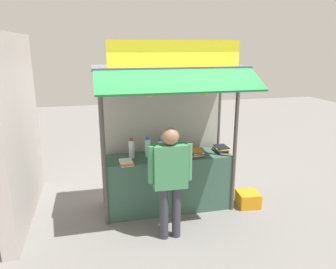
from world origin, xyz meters
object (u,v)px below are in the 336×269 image
object	(u,v)px
banana_bunch_leftmost	(115,91)
banana_bunch_inner_left	(206,90)
magazine_stack_back_left	(126,162)
banana_bunch_rightmost	(149,91)
water_bottle_mid_left	(160,147)
water_bottle_right	(163,143)
magazine_stack_mid_right	(221,149)
water_bottle_far_left	(132,149)
vendor_person	(170,174)
water_bottle_left	(148,147)
plastic_crate	(248,199)
magazine_stack_rear_center	(196,153)

from	to	relation	value
banana_bunch_leftmost	banana_bunch_inner_left	bearing A→B (deg)	-0.06
magazine_stack_back_left	banana_bunch_rightmost	xyz separation A→B (m)	(0.33, -0.17, 1.06)
water_bottle_mid_left	banana_bunch_leftmost	bearing A→B (deg)	-145.67
water_bottle_right	banana_bunch_inner_left	size ratio (longest dim) A/B	1.18
magazine_stack_mid_right	water_bottle_far_left	bearing A→B (deg)	179.39
banana_bunch_inner_left	banana_bunch_rightmost	bearing A→B (deg)	179.79
magazine_stack_back_left	water_bottle_right	bearing A→B (deg)	34.28
water_bottle_mid_left	vendor_person	bearing A→B (deg)	-93.27
water_bottle_left	banana_bunch_rightmost	bearing A→B (deg)	-94.64
water_bottle_mid_left	magazine_stack_back_left	xyz separation A→B (m)	(-0.57, -0.31, -0.09)
vendor_person	plastic_crate	bearing A→B (deg)	23.19
magazine_stack_rear_center	magazine_stack_mid_right	xyz separation A→B (m)	(0.47, 0.09, -0.00)
magazine_stack_back_left	banana_bunch_inner_left	distance (m)	1.55
water_bottle_far_left	banana_bunch_rightmost	xyz separation A→B (m)	(0.22, -0.42, 0.94)
vendor_person	magazine_stack_mid_right	bearing A→B (deg)	39.86
water_bottle_right	banana_bunch_leftmost	size ratio (longest dim) A/B	1.25
water_bottle_left	banana_bunch_leftmost	distance (m)	1.15
water_bottle_far_left	water_bottle_mid_left	bearing A→B (deg)	6.70
magazine_stack_rear_center	banana_bunch_rightmost	xyz separation A→B (m)	(-0.78, -0.31, 1.04)
magazine_stack_back_left	vendor_person	size ratio (longest dim) A/B	0.16
water_bottle_far_left	banana_bunch_leftmost	size ratio (longest dim) A/B	1.26
magazine_stack_rear_center	vendor_person	size ratio (longest dim) A/B	0.19
water_bottle_right	water_bottle_mid_left	xyz separation A→B (m)	(-0.08, -0.14, -0.03)
water_bottle_far_left	magazine_stack_back_left	xyz separation A→B (m)	(-0.11, -0.25, -0.12)
water_bottle_left	water_bottle_mid_left	xyz separation A→B (m)	(0.20, 0.04, -0.03)
water_bottle_left	plastic_crate	xyz separation A→B (m)	(1.63, -0.28, -0.93)
water_bottle_far_left	vendor_person	world-z (taller)	vendor_person
water_bottle_right	plastic_crate	size ratio (longest dim) A/B	0.91
banana_bunch_rightmost	banana_bunch_inner_left	bearing A→B (deg)	-0.21
water_bottle_mid_left	vendor_person	xyz separation A→B (m)	(-0.05, -0.91, -0.08)
banana_bunch_leftmost	water_bottle_mid_left	bearing A→B (deg)	34.33
banana_bunch_leftmost	water_bottle_right	bearing A→B (deg)	38.28
banana_bunch_inner_left	banana_bunch_leftmost	bearing A→B (deg)	179.94
magazine_stack_mid_right	banana_bunch_rightmost	world-z (taller)	banana_bunch_rightmost
banana_bunch_leftmost	banana_bunch_rightmost	xyz separation A→B (m)	(0.46, 0.00, -0.01)
water_bottle_far_left	banana_bunch_rightmost	bearing A→B (deg)	-62.19
magazine_stack_rear_center	banana_bunch_leftmost	xyz separation A→B (m)	(-1.24, -0.31, 1.05)
water_bottle_far_left	water_bottle_mid_left	distance (m)	0.46
water_bottle_mid_left	banana_bunch_rightmost	size ratio (longest dim) A/B	0.96
magazine_stack_mid_right	plastic_crate	world-z (taller)	magazine_stack_mid_right
water_bottle_right	magazine_stack_mid_right	bearing A→B (deg)	-12.76
plastic_crate	magazine_stack_mid_right	bearing A→B (deg)	148.54
vendor_person	water_bottle_far_left	bearing A→B (deg)	116.88
water_bottle_right	water_bottle_left	distance (m)	0.34
water_bottle_mid_left	magazine_stack_rear_center	size ratio (longest dim) A/B	0.87
water_bottle_right	magazine_stack_back_left	world-z (taller)	water_bottle_right
water_bottle_right	water_bottle_left	size ratio (longest dim) A/B	0.99
water_bottle_left	banana_bunch_inner_left	xyz separation A→B (m)	(0.77, -0.43, 0.92)
magazine_stack_rear_center	water_bottle_mid_left	bearing A→B (deg)	163.54
banana_bunch_inner_left	magazine_stack_back_left	bearing A→B (deg)	171.53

